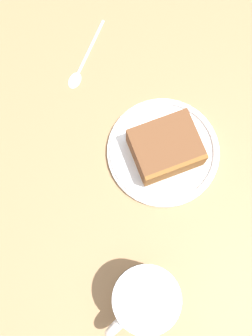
% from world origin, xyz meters
% --- Properties ---
extents(ground_plane, '(1.38, 1.38, 0.03)m').
position_xyz_m(ground_plane, '(0.00, 0.00, -0.02)').
color(ground_plane, '#936D47').
extents(small_plate, '(0.18, 0.18, 0.02)m').
position_xyz_m(small_plate, '(-0.05, 0.04, 0.01)').
color(small_plate, white).
rests_on(small_plate, ground_plane).
extents(cake_slice, '(0.11, 0.12, 0.05)m').
position_xyz_m(cake_slice, '(-0.05, 0.04, 0.04)').
color(cake_slice, brown).
rests_on(cake_slice, small_plate).
extents(tea_mug, '(0.09, 0.11, 0.10)m').
position_xyz_m(tea_mug, '(0.16, -0.01, 0.05)').
color(tea_mug, white).
rests_on(tea_mug, ground_plane).
extents(teaspoon, '(0.12, 0.07, 0.01)m').
position_xyz_m(teaspoon, '(-0.21, -0.08, 0.00)').
color(teaspoon, silver).
rests_on(teaspoon, ground_plane).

